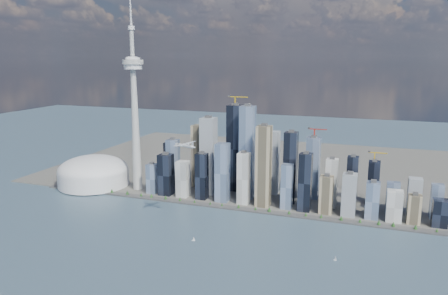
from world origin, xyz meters
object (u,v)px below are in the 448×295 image
(dome_stadium, at_px, (93,173))
(airplane, at_px, (185,145))
(sailboat_west, at_px, (194,239))
(sailboat_east, at_px, (335,259))
(needle_tower, at_px, (135,107))

(dome_stadium, height_order, airplane, airplane)
(sailboat_west, bearing_deg, airplane, 120.06)
(airplane, height_order, sailboat_east, airplane)
(needle_tower, distance_m, sailboat_west, 456.17)
(dome_stadium, bearing_deg, sailboat_east, -19.41)
(airplane, bearing_deg, dome_stadium, 172.85)
(airplane, height_order, sailboat_west, airplane)
(sailboat_east, bearing_deg, airplane, -166.38)
(sailboat_west, relative_size, sailboat_east, 1.00)
(dome_stadium, height_order, sailboat_east, dome_stadium)
(sailboat_east, bearing_deg, sailboat_west, -154.01)
(needle_tower, xyz_separation_m, airplane, (238.28, -196.29, -53.35))
(dome_stadium, bearing_deg, sailboat_west, -31.06)
(dome_stadium, xyz_separation_m, airplane, (378.28, -186.29, 143.05))
(needle_tower, distance_m, sailboat_east, 668.11)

